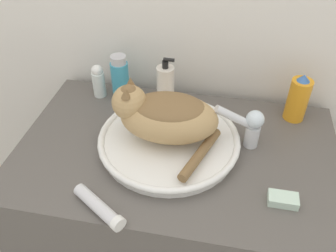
# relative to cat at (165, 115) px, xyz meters

# --- Properties ---
(vanity_counter) EXTENTS (0.97, 0.60, 0.80)m
(vanity_counter) POSITION_rel_cat_xyz_m (0.04, -0.01, -0.52)
(vanity_counter) COLOR #56514C
(vanity_counter) RESTS_ON ground_plane
(sink_basin) EXTENTS (0.43, 0.43, 0.04)m
(sink_basin) POSITION_rel_cat_xyz_m (0.01, 0.00, -0.10)
(sink_basin) COLOR white
(sink_basin) RESTS_ON vanity_counter
(cat) EXTENTS (0.32, 0.27, 0.18)m
(cat) POSITION_rel_cat_xyz_m (0.00, 0.00, 0.00)
(cat) COLOR tan
(cat) RESTS_ON sink_basin
(faucet) EXTENTS (0.15, 0.06, 0.15)m
(faucet) POSITION_rel_cat_xyz_m (0.25, 0.05, -0.04)
(faucet) COLOR silver
(faucet) RESTS_ON vanity_counter
(spray_bottle_trigger) EXTENTS (0.07, 0.07, 0.17)m
(spray_bottle_trigger) POSITION_rel_cat_xyz_m (0.40, 0.22, -0.04)
(spray_bottle_trigger) COLOR orange
(spray_bottle_trigger) RESTS_ON vanity_counter
(mouthwash_bottle) EXTENTS (0.06, 0.06, 0.17)m
(mouthwash_bottle) POSITION_rel_cat_xyz_m (-0.20, 0.22, -0.04)
(mouthwash_bottle) COLOR teal
(mouthwash_bottle) RESTS_ON vanity_counter
(deodorant_stick) EXTENTS (0.04, 0.04, 0.12)m
(deodorant_stick) POSITION_rel_cat_xyz_m (-0.28, 0.22, -0.06)
(deodorant_stick) COLOR silver
(deodorant_stick) RESTS_ON vanity_counter
(soap_pump_bottle) EXTENTS (0.06, 0.06, 0.18)m
(soap_pump_bottle) POSITION_rel_cat_xyz_m (-0.04, 0.22, -0.05)
(soap_pump_bottle) COLOR silver
(soap_pump_bottle) RESTS_ON vanity_counter
(cream_tube) EXTENTS (0.16, 0.12, 0.04)m
(cream_tube) POSITION_rel_cat_xyz_m (-0.11, -0.27, -0.10)
(cream_tube) COLOR silver
(cream_tube) RESTS_ON vanity_counter
(soap_bar) EXTENTS (0.08, 0.04, 0.02)m
(soap_bar) POSITION_rel_cat_xyz_m (0.34, -0.15, -0.11)
(soap_bar) COLOR silver
(soap_bar) RESTS_ON vanity_counter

